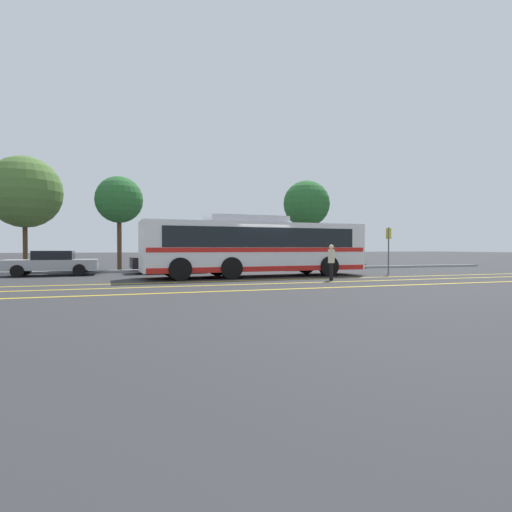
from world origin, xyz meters
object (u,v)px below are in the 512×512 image
at_px(parked_car_1, 171,261).
at_px(tree_0, 306,204).
at_px(bus_stop_sign, 389,245).
at_px(parked_car_0, 52,263).
at_px(tree_1, 119,200).
at_px(tree_2, 25,192).
at_px(transit_bus, 256,246).
at_px(pedestrian_0, 331,260).

distance_m(parked_car_1, tree_0, 11.49).
xyz_separation_m(parked_car_1, bus_stop_sign, (10.90, -4.80, 0.88)).
relative_size(parked_car_0, tree_1, 0.75).
xyz_separation_m(parked_car_0, tree_2, (-2.54, 6.07, 4.29)).
distance_m(tree_0, tree_1, 12.94).
relative_size(transit_bus, pedestrian_0, 7.28).
xyz_separation_m(transit_bus, parked_car_0, (-9.69, 3.86, -0.85)).
distance_m(parked_car_0, tree_1, 6.49).
distance_m(parked_car_0, pedestrian_0, 14.03).
height_order(parked_car_1, tree_1, tree_1).
bearing_deg(bus_stop_sign, parked_car_0, -107.98).
bearing_deg(parked_car_0, tree_0, -77.34).
xyz_separation_m(parked_car_1, tree_1, (-2.81, 3.94, 3.74)).
relative_size(pedestrian_0, tree_1, 0.26).
bearing_deg(bus_stop_sign, transit_bus, -98.31).
distance_m(parked_car_1, tree_2, 11.15).
distance_m(parked_car_1, bus_stop_sign, 11.95).
bearing_deg(tree_0, bus_stop_sign, -84.80).
height_order(tree_1, tree_2, tree_2).
bearing_deg(transit_bus, parked_car_1, -141.04).
bearing_deg(tree_2, transit_bus, -39.08).
xyz_separation_m(pedestrian_0, tree_0, (3.99, 11.13, 3.73)).
relative_size(transit_bus, tree_0, 1.80).
height_order(parked_car_0, tree_1, tree_1).
bearing_deg(parked_car_0, bus_stop_sign, -106.52).
distance_m(transit_bus, parked_car_1, 5.61).
height_order(parked_car_0, tree_2, tree_2).
bearing_deg(tree_1, tree_0, -0.68).
relative_size(bus_stop_sign, tree_1, 0.42).
bearing_deg(parked_car_1, pedestrian_0, -144.66).
xyz_separation_m(transit_bus, tree_0, (6.41, 7.92, 3.10)).
distance_m(bus_stop_sign, tree_0, 9.15).
height_order(parked_car_1, tree_0, tree_0).
xyz_separation_m(parked_car_0, tree_1, (3.17, 4.21, 3.79)).
bearing_deg(bus_stop_sign, pedestrian_0, -64.93).
relative_size(parked_car_1, tree_0, 0.69).
relative_size(parked_car_0, tree_0, 0.70).
bearing_deg(transit_bus, tree_2, -132.03).
bearing_deg(pedestrian_0, tree_0, 17.82).
relative_size(parked_car_1, tree_1, 0.74).
height_order(pedestrian_0, tree_1, tree_1).
relative_size(parked_car_1, tree_2, 0.61).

